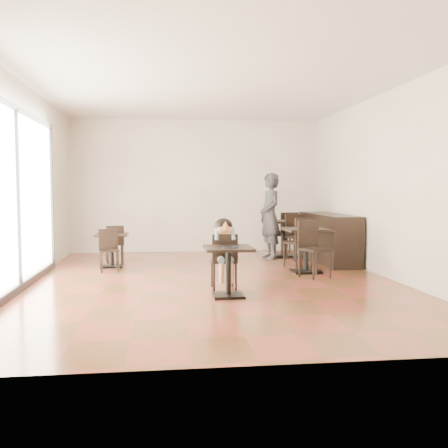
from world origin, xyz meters
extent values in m
cube|color=brown|center=(0.00, 0.00, 0.00)|extent=(6.00, 8.00, 0.01)
cube|color=white|center=(0.00, 0.00, 3.20)|extent=(6.00, 8.00, 0.01)
cube|color=white|center=(0.00, 4.00, 1.60)|extent=(6.00, 0.01, 3.20)
cube|color=white|center=(0.00, -4.00, 1.60)|extent=(6.00, 0.01, 3.20)
cube|color=white|center=(-3.00, 0.00, 1.60)|extent=(0.01, 8.00, 3.20)
cube|color=white|center=(3.00, 0.00, 1.60)|extent=(0.01, 8.00, 3.20)
cube|color=white|center=(-2.97, -0.50, 1.40)|extent=(0.04, 4.50, 2.60)
cylinder|color=black|center=(0.09, -1.31, 0.72)|extent=(0.24, 0.24, 0.01)
imported|color=#343337|center=(1.50, 2.52, 0.94)|extent=(0.56, 0.75, 1.87)
cube|color=black|center=(2.65, 2.00, 0.50)|extent=(0.60, 2.40, 1.00)
camera|label=1|loc=(-0.84, -8.14, 1.52)|focal=40.00mm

